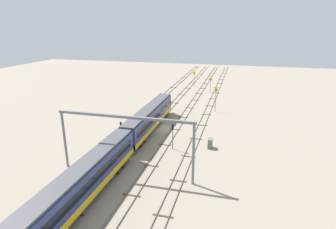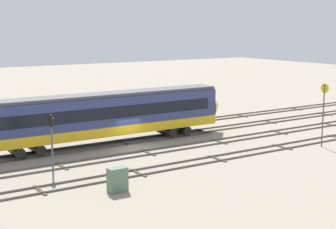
{
  "view_description": "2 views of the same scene",
  "coord_description": "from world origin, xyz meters",
  "px_view_note": "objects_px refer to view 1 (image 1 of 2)",
  "views": [
    {
      "loc": [
        -52.41,
        -14.7,
        20.72
      ],
      "look_at": [
        3.78,
        0.06,
        1.88
      ],
      "focal_mm": 29.69,
      "sensor_mm": 36.0,
      "label": 1
    },
    {
      "loc": [
        -22.3,
        -40.04,
        11.1
      ],
      "look_at": [
        4.76,
        1.58,
        2.44
      ],
      "focal_mm": 54.1,
      "sensor_mm": 36.0,
      "label": 2
    }
  ],
  "objects_px": {
    "overhead_gantry": "(124,131)",
    "speed_sign_near_foreground": "(194,77)",
    "signal_light_trackside_departure": "(173,133)",
    "speed_sign_far_trackside": "(216,97)",
    "speed_sign_mid_trackside": "(211,82)",
    "relay_cabinet": "(210,143)",
    "signal_light_trackside_approach": "(121,129)"
  },
  "relations": [
    {
      "from": "overhead_gantry",
      "to": "speed_sign_near_foreground",
      "type": "bearing_deg",
      "value": 0.62
    },
    {
      "from": "overhead_gantry",
      "to": "signal_light_trackside_departure",
      "type": "distance_m",
      "value": 11.62
    },
    {
      "from": "overhead_gantry",
      "to": "speed_sign_far_trackside",
      "type": "distance_m",
      "value": 35.78
    },
    {
      "from": "overhead_gantry",
      "to": "signal_light_trackside_departure",
      "type": "height_order",
      "value": "overhead_gantry"
    },
    {
      "from": "speed_sign_mid_trackside",
      "to": "signal_light_trackside_departure",
      "type": "distance_m",
      "value": 44.87
    },
    {
      "from": "signal_light_trackside_departure",
      "to": "relay_cabinet",
      "type": "distance_m",
      "value": 6.98
    },
    {
      "from": "overhead_gantry",
      "to": "speed_sign_mid_trackside",
      "type": "bearing_deg",
      "value": -6.05
    },
    {
      "from": "speed_sign_near_foreground",
      "to": "overhead_gantry",
      "type": "bearing_deg",
      "value": -179.38
    },
    {
      "from": "signal_light_trackside_approach",
      "to": "relay_cabinet",
      "type": "xyz_separation_m",
      "value": [
        1.97,
        -15.93,
        -1.85
      ]
    },
    {
      "from": "speed_sign_near_foreground",
      "to": "relay_cabinet",
      "type": "distance_m",
      "value": 50.93
    },
    {
      "from": "signal_light_trackside_approach",
      "to": "relay_cabinet",
      "type": "bearing_deg",
      "value": -82.96
    },
    {
      "from": "overhead_gantry",
      "to": "signal_light_trackside_departure",
      "type": "xyz_separation_m",
      "value": [
        10.06,
        -4.4,
        -3.81
      ]
    },
    {
      "from": "overhead_gantry",
      "to": "signal_light_trackside_approach",
      "type": "relative_size",
      "value": 4.91
    },
    {
      "from": "speed_sign_near_foreground",
      "to": "signal_light_trackside_approach",
      "type": "bearing_deg",
      "value": 174.87
    },
    {
      "from": "speed_sign_near_foreground",
      "to": "relay_cabinet",
      "type": "relative_size",
      "value": 3.07
    },
    {
      "from": "speed_sign_mid_trackside",
      "to": "signal_light_trackside_departure",
      "type": "height_order",
      "value": "speed_sign_mid_trackside"
    },
    {
      "from": "overhead_gantry",
      "to": "speed_sign_near_foreground",
      "type": "xyz_separation_m",
      "value": [
        61.9,
        0.66,
        -3.47
      ]
    },
    {
      "from": "speed_sign_far_trackside",
      "to": "overhead_gantry",
      "type": "bearing_deg",
      "value": 164.75
    },
    {
      "from": "speed_sign_far_trackside",
      "to": "signal_light_trackside_approach",
      "type": "xyz_separation_m",
      "value": [
        -24.05,
        14.67,
        -1.07
      ]
    },
    {
      "from": "speed_sign_far_trackside",
      "to": "speed_sign_near_foreground",
      "type": "bearing_deg",
      "value": 20.05
    },
    {
      "from": "speed_sign_near_foreground",
      "to": "speed_sign_mid_trackside",
      "type": "xyz_separation_m",
      "value": [
        -7.0,
        -6.49,
        -0.15
      ]
    },
    {
      "from": "signal_light_trackside_approach",
      "to": "signal_light_trackside_departure",
      "type": "bearing_deg",
      "value": -91.66
    },
    {
      "from": "speed_sign_mid_trackside",
      "to": "signal_light_trackside_approach",
      "type": "height_order",
      "value": "speed_sign_mid_trackside"
    },
    {
      "from": "speed_sign_far_trackside",
      "to": "speed_sign_mid_trackside",
      "type": "bearing_deg",
      "value": 9.83
    },
    {
      "from": "overhead_gantry",
      "to": "speed_sign_mid_trackside",
      "type": "height_order",
      "value": "overhead_gantry"
    },
    {
      "from": "relay_cabinet",
      "to": "speed_sign_mid_trackside",
      "type": "bearing_deg",
      "value": 6.45
    },
    {
      "from": "overhead_gantry",
      "to": "speed_sign_mid_trackside",
      "type": "distance_m",
      "value": 55.33
    },
    {
      "from": "signal_light_trackside_departure",
      "to": "overhead_gantry",
      "type": "bearing_deg",
      "value": 156.37
    },
    {
      "from": "signal_light_trackside_departure",
      "to": "signal_light_trackside_approach",
      "type": "bearing_deg",
      "value": 88.34
    },
    {
      "from": "overhead_gantry",
      "to": "speed_sign_far_trackside",
      "type": "height_order",
      "value": "overhead_gantry"
    },
    {
      "from": "speed_sign_mid_trackside",
      "to": "signal_light_trackside_approach",
      "type": "distance_m",
      "value": 45.93
    },
    {
      "from": "speed_sign_far_trackside",
      "to": "signal_light_trackside_departure",
      "type": "height_order",
      "value": "speed_sign_far_trackside"
    }
  ]
}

